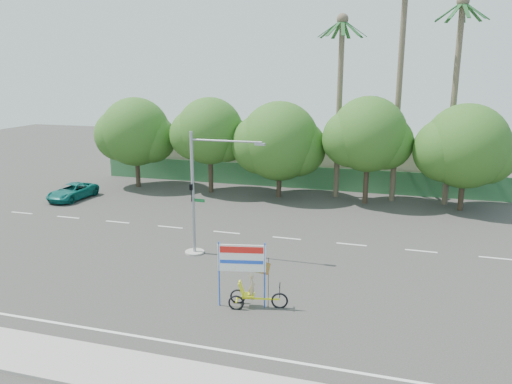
# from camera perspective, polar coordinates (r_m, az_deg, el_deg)

# --- Properties ---
(ground) EXTENTS (120.00, 120.00, 0.00)m
(ground) POSITION_cam_1_polar(r_m,az_deg,el_deg) (24.78, -5.35, -10.67)
(ground) COLOR #33302D
(ground) RESTS_ON ground
(sidewalk_near) EXTENTS (50.00, 2.40, 0.12)m
(sidewalk_near) POSITION_cam_1_polar(r_m,az_deg,el_deg) (18.86, -14.31, -19.32)
(sidewalk_near) COLOR gray
(sidewalk_near) RESTS_ON ground
(fence) EXTENTS (38.00, 0.08, 2.00)m
(fence) POSITION_cam_1_polar(r_m,az_deg,el_deg) (44.21, 4.99, 1.68)
(fence) COLOR #336B3D
(fence) RESTS_ON ground
(building_left) EXTENTS (12.00, 8.00, 4.00)m
(building_left) POSITION_cam_1_polar(r_m,az_deg,el_deg) (51.09, -5.03, 4.46)
(building_left) COLOR beige
(building_left) RESTS_ON ground
(building_right) EXTENTS (14.00, 8.00, 3.60)m
(building_right) POSITION_cam_1_polar(r_m,az_deg,el_deg) (47.64, 15.60, 3.08)
(building_right) COLOR beige
(building_right) RESTS_ON ground
(tree_far_left) EXTENTS (7.14, 6.00, 7.96)m
(tree_far_left) POSITION_cam_1_polar(r_m,az_deg,el_deg) (45.31, -13.65, 6.47)
(tree_far_left) COLOR #473828
(tree_far_left) RESTS_ON ground
(tree_left) EXTENTS (6.66, 5.60, 8.07)m
(tree_left) POSITION_cam_1_polar(r_m,az_deg,el_deg) (42.22, -5.35, 6.69)
(tree_left) COLOR #473828
(tree_left) RESTS_ON ground
(tree_center) EXTENTS (7.62, 6.40, 7.85)m
(tree_center) POSITION_cam_1_polar(r_m,az_deg,el_deg) (40.47, 2.62, 5.58)
(tree_center) COLOR #473828
(tree_center) RESTS_ON ground
(tree_right) EXTENTS (6.90, 5.80, 8.36)m
(tree_right) POSITION_cam_1_polar(r_m,az_deg,el_deg) (39.29, 12.65, 6.15)
(tree_right) COLOR #473828
(tree_right) RESTS_ON ground
(tree_far_right) EXTENTS (7.38, 6.20, 7.94)m
(tree_far_right) POSITION_cam_1_polar(r_m,az_deg,el_deg) (39.53, 22.79, 4.59)
(tree_far_right) COLOR #473828
(tree_far_right) RESTS_ON ground
(palm_tall) EXTENTS (3.73, 3.79, 17.45)m
(palm_tall) POSITION_cam_1_polar(r_m,az_deg,el_deg) (40.39, 16.19, 13.59)
(palm_tall) COLOR #70604C
(palm_tall) RESTS_ON ground
(palm_mid) EXTENTS (3.73, 3.79, 15.45)m
(palm_mid) POSITION_cam_1_polar(r_m,az_deg,el_deg) (40.54, 21.85, 11.65)
(palm_mid) COLOR #70604C
(palm_mid) RESTS_ON ground
(palm_short) EXTENTS (3.73, 3.79, 14.45)m
(palm_short) POSITION_cam_1_polar(r_m,az_deg,el_deg) (40.72, 9.57, 11.67)
(palm_short) COLOR #70604C
(palm_short) RESTS_ON ground
(traffic_signal) EXTENTS (4.72, 1.10, 7.00)m
(traffic_signal) POSITION_cam_1_polar(r_m,az_deg,el_deg) (28.06, -6.64, -1.41)
(traffic_signal) COLOR gray
(traffic_signal) RESTS_ON ground
(trike_billboard) EXTENTS (3.06, 1.05, 3.05)m
(trike_billboard) POSITION_cam_1_polar(r_m,az_deg,el_deg) (22.21, -0.86, -10.13)
(trike_billboard) COLOR black
(trike_billboard) RESTS_ON ground
(pickup_truck) EXTENTS (2.42, 4.73, 1.28)m
(pickup_truck) POSITION_cam_1_polar(r_m,az_deg,el_deg) (43.08, -20.24, 0.05)
(pickup_truck) COLOR #0E635C
(pickup_truck) RESTS_ON ground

